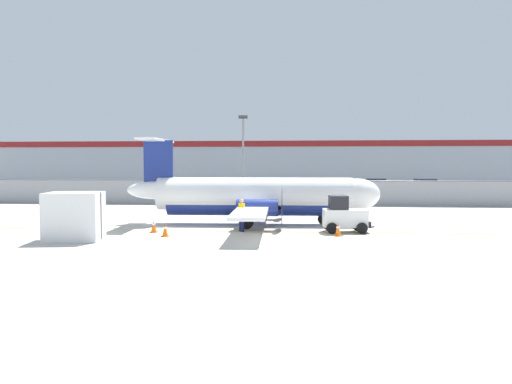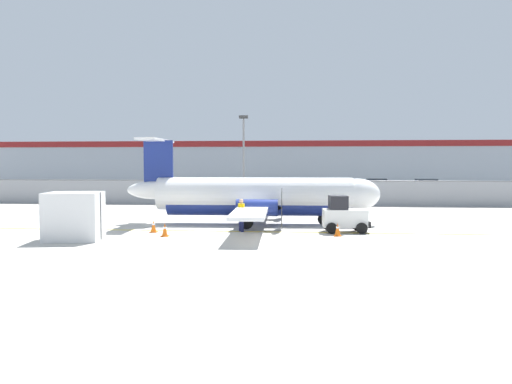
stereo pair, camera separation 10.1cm
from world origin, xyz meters
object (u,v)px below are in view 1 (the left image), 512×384
object	(u,v)px
traffic_cone_near_left	(245,217)
parked_car_1	(171,188)
cargo_container	(74,216)
parked_car_5	(342,187)
ground_crew_worker	(242,213)
parked_car_4	(314,187)
parked_car_0	(138,190)
parked_car_6	(375,185)
traffic_cone_far_left	(338,230)
apron_light_pole	(243,153)
commuter_airplane	(259,196)
parked_car_2	(231,187)
baggage_tug	(344,216)
traffic_cone_near_right	(154,226)
parked_car_3	(254,189)
parked_car_7	(424,186)
traffic_cone_far_right	(165,230)

from	to	relation	value
traffic_cone_near_left	parked_car_1	bearing A→B (deg)	115.64
cargo_container	parked_car_5	world-z (taller)	cargo_container
ground_crew_worker	parked_car_4	size ratio (longest dim) A/B	0.40
parked_car_0	parked_car_6	bearing A→B (deg)	29.69
traffic_cone_far_left	apron_light_pole	distance (m)	16.84
traffic_cone_far_left	parked_car_0	bearing A→B (deg)	127.63
parked_car_4	parked_car_6	xyz separation A→B (m)	(7.16, 4.19, 0.00)
commuter_airplane	parked_car_2	size ratio (longest dim) A/B	3.69
baggage_tug	traffic_cone_near_right	xyz separation A→B (m)	(-9.67, -0.99, -0.54)
ground_crew_worker	traffic_cone_far_left	xyz separation A→B (m)	(4.84, -1.09, -0.64)
traffic_cone_near_right	apron_light_pole	bearing A→B (deg)	78.92
ground_crew_worker	baggage_tug	bearing A→B (deg)	146.05
traffic_cone_far_left	parked_car_3	distance (m)	25.82
ground_crew_worker	parked_car_6	world-z (taller)	same
traffic_cone_near_left	parked_car_6	xyz separation A→B (m)	(11.83, 29.44, 0.58)
commuter_airplane	cargo_container	world-z (taller)	commuter_airplane
cargo_container	parked_car_6	xyz separation A→B (m)	(18.86, 37.19, -0.21)
traffic_cone_near_right	parked_car_4	bearing A→B (deg)	73.76
traffic_cone_far_left	parked_car_6	world-z (taller)	parked_car_6
parked_car_7	commuter_airplane	bearing A→B (deg)	57.79
traffic_cone_far_left	apron_light_pole	xyz separation A→B (m)	(-6.40, 15.05, 3.99)
traffic_cone_near_right	parked_car_4	world-z (taller)	parked_car_4
parked_car_1	commuter_airplane	bearing A→B (deg)	-65.04
traffic_cone_near_left	traffic_cone_far_right	size ratio (longest dim) A/B	1.00
traffic_cone_near_left	parked_car_0	xyz separation A→B (m)	(-12.48, 17.45, 0.58)
parked_car_2	parked_car_4	xyz separation A→B (m)	(8.96, 1.63, 0.00)
traffic_cone_near_left	ground_crew_worker	bearing A→B (deg)	-86.18
baggage_tug	parked_car_4	xyz separation A→B (m)	(-0.86, 29.25, 0.04)
baggage_tug	parked_car_0	world-z (taller)	baggage_tug
parked_car_4	ground_crew_worker	bearing A→B (deg)	-96.63
parked_car_5	parked_car_2	bearing A→B (deg)	4.05
traffic_cone_far_left	parked_car_0	size ratio (longest dim) A/B	0.15
ground_crew_worker	parked_car_4	bearing A→B (deg)	-135.56
baggage_tug	parked_car_3	distance (m)	24.58
cargo_container	apron_light_pole	bearing A→B (deg)	62.83
commuter_airplane	traffic_cone_near_left	distance (m)	1.88
baggage_tug	parked_car_2	size ratio (longest dim) A/B	0.56
traffic_cone_near_right	traffic_cone_far_right	bearing A→B (deg)	-53.86
parked_car_4	traffic_cone_far_left	bearing A→B (deg)	-87.33
baggage_tug	commuter_airplane	bearing A→B (deg)	142.36
parked_car_1	traffic_cone_far_right	bearing A→B (deg)	-77.15
parked_car_1	apron_light_pole	bearing A→B (deg)	-54.05
cargo_container	traffic_cone_near_left	bearing A→B (deg)	38.89
traffic_cone_near_right	parked_car_5	world-z (taller)	parked_car_5
parked_car_5	ground_crew_worker	bearing A→B (deg)	70.32
ground_crew_worker	parked_car_0	distance (m)	25.21
baggage_tug	parked_car_1	world-z (taller)	baggage_tug
traffic_cone_near_left	parked_car_3	bearing A→B (deg)	94.02
cargo_container	parked_car_1	xyz separation A→B (m)	(-3.26, 29.18, -0.21)
traffic_cone_far_left	traffic_cone_far_right	size ratio (longest dim) A/B	1.00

